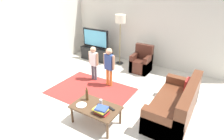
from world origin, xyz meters
TOP-DOWN VIEW (x-y plane):
  - ground at (0.00, 0.00)m, footprint 7.80×7.80m
  - wall_back at (0.00, 3.00)m, footprint 6.00×0.12m
  - wall_left at (-3.00, 0.00)m, footprint 0.12×6.00m
  - area_rug at (-0.50, 0.29)m, footprint 2.20×1.60m
  - tv_stand at (-1.76, 2.30)m, footprint 1.20×0.44m
  - tv at (-1.76, 2.28)m, footprint 1.10×0.28m
  - couch at (1.79, 0.41)m, footprint 0.80×1.80m
  - armchair at (0.16, 2.26)m, footprint 0.60×0.60m
  - floor_lamp at (-0.81, 2.45)m, footprint 0.36×0.36m
  - child_near_tv at (-0.84, 0.91)m, footprint 0.36×0.17m
  - child_center at (-0.24, 0.84)m, footprint 0.38×0.18m
  - coffee_table at (0.39, -0.68)m, footprint 1.00×0.60m
  - book_stack at (0.61, -0.80)m, footprint 0.30×0.22m
  - bottle at (0.09, -0.58)m, footprint 0.06×0.06m
  - tv_remote at (0.71, -0.58)m, footprint 0.18×0.09m
  - soda_can at (0.44, -0.56)m, footprint 0.07×0.07m
  - plate at (0.11, -0.80)m, footprint 0.22×0.22m

SIDE VIEW (x-z plane):
  - ground at x=0.00m, z-range 0.00..0.00m
  - area_rug at x=-0.50m, z-range 0.00..0.01m
  - tv_stand at x=-1.76m, z-range -0.01..0.49m
  - couch at x=1.79m, z-range -0.14..0.72m
  - armchair at x=0.16m, z-range -0.15..0.75m
  - coffee_table at x=0.39m, z-range 0.16..0.58m
  - plate at x=0.11m, z-range 0.42..0.44m
  - tv_remote at x=0.71m, z-range 0.42..0.44m
  - soda_can at x=0.44m, z-range 0.42..0.54m
  - book_stack at x=0.61m, z-range 0.42..0.56m
  - bottle at x=0.09m, z-range 0.40..0.71m
  - child_near_tv at x=-0.84m, z-range 0.11..1.17m
  - child_center at x=-0.24m, z-range 0.12..1.26m
  - tv at x=-1.76m, z-range 0.49..1.20m
  - wall_back at x=0.00m, z-range 0.00..2.70m
  - wall_left at x=-3.00m, z-range 0.00..2.70m
  - floor_lamp at x=-0.81m, z-range 0.65..2.43m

